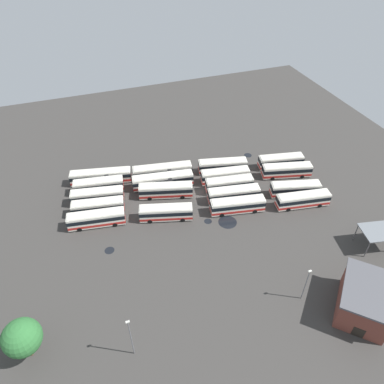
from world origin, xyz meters
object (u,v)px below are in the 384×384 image
at_px(bus_row1_slot2, 229,184).
at_px(bus_row2_slot1, 163,180).
at_px(bus_row2_slot4, 166,212).
at_px(maintenance_shelter, 381,232).
at_px(bus_row1_slot0, 223,166).
at_px(bus_row1_slot1, 225,175).
at_px(bus_row0_slot4, 303,200).
at_px(lamp_post_far_corner, 306,284).
at_px(bus_row3_slot4, 96,219).
at_px(bus_row0_slot1, 287,170).
at_px(bus_row1_slot3, 234,194).
at_px(bus_row0_slot3, 295,189).
at_px(bus_row3_slot1, 99,185).
at_px(bus_row0_slot0, 281,161).
at_px(bus_row2_slot2, 166,190).
at_px(depot_building, 365,300).
at_px(bus_row2_slot0, 163,171).
at_px(bus_row1_slot4, 237,205).
at_px(tree_south_edge, 22,338).
at_px(bus_row3_slot0, 101,176).
at_px(lamp_post_mid_lot, 131,337).
at_px(bus_row3_slot2, 97,196).
at_px(bus_row3_slot3, 98,207).

distance_m(bus_row1_slot2, bus_row2_slot1, 15.44).
distance_m(bus_row2_slot4, maintenance_shelter, 42.35).
distance_m(bus_row2_slot1, bus_row2_slot4, 11.02).
xyz_separation_m(bus_row1_slot0, bus_row1_slot1, (1.00, 3.82, -0.00)).
bearing_deg(bus_row0_slot4, bus_row1_slot2, -38.63).
bearing_deg(lamp_post_far_corner, maintenance_shelter, -164.97).
relative_size(bus_row2_slot4, bus_row3_slot4, 0.96).
xyz_separation_m(bus_row0_slot1, bus_row1_slot3, (15.82, 3.78, -0.00)).
bearing_deg(bus_row2_slot4, bus_row1_slot0, -147.43).
relative_size(bus_row0_slot3, bus_row1_slot0, 0.95).
bearing_deg(bus_row3_slot1, bus_row1_slot3, 154.81).
bearing_deg(bus_row1_slot1, bus_row3_slot4, 8.47).
distance_m(bus_row0_slot0, bus_row2_slot1, 30.01).
relative_size(bus_row2_slot1, bus_row2_slot2, 1.17).
relative_size(bus_row0_slot0, depot_building, 0.87).
distance_m(bus_row1_slot0, maintenance_shelter, 37.67).
distance_m(bus_row1_slot1, bus_row2_slot0, 15.06).
relative_size(bus_row1_slot4, lamp_post_far_corner, 1.60).
bearing_deg(bus_row1_slot0, bus_row1_slot3, 79.86).
relative_size(bus_row0_slot1, bus_row1_slot1, 1.03).
bearing_deg(bus_row1_slot0, tree_south_edge, 35.90).
height_order(bus_row3_slot1, bus_row3_slot4, same).
xyz_separation_m(bus_row2_slot2, bus_row2_slot4, (2.02, 7.04, -0.00)).
relative_size(bus_row0_slot4, depot_building, 0.92).
bearing_deg(bus_row1_slot0, bus_row3_slot4, 14.76).
bearing_deg(bus_row3_slot4, bus_row3_slot1, -100.81).
distance_m(bus_row2_slot2, maintenance_shelter, 44.69).
relative_size(bus_row1_slot0, bus_row2_slot4, 1.06).
xyz_separation_m(bus_row1_slot1, bus_row2_slot4, (16.88, 7.61, -0.00)).
distance_m(bus_row1_slot4, bus_row2_slot4, 15.49).
bearing_deg(bus_row1_slot4, bus_row0_slot0, -146.64).
bearing_deg(bus_row3_slot1, bus_row3_slot0, -107.94).
distance_m(bus_row1_slot0, bus_row2_slot4, 21.22).
distance_m(bus_row1_slot0, lamp_post_far_corner, 38.15).
relative_size(bus_row1_slot0, tree_south_edge, 1.54).
relative_size(bus_row0_slot1, bus_row2_slot0, 0.85).
bearing_deg(lamp_post_far_corner, bus_row1_slot3, -89.13).
relative_size(bus_row1_slot1, bus_row2_slot0, 0.82).
distance_m(bus_row0_slot0, bus_row2_slot0, 29.61).
height_order(depot_building, lamp_post_mid_lot, lamp_post_mid_lot).
xyz_separation_m(bus_row2_slot4, lamp_post_mid_lot, (12.86, 26.49, 3.18)).
xyz_separation_m(bus_row0_slot0, bus_row3_slot0, (43.36, -8.80, 0.00)).
distance_m(bus_row1_slot2, bus_row3_slot2, 29.92).
xyz_separation_m(bus_row1_slot2, bus_row2_slot1, (14.02, -6.46, 0.00)).
height_order(bus_row0_slot3, maintenance_shelter, maintenance_shelter).
bearing_deg(bus_row1_slot2, bus_row2_slot4, 14.54).
bearing_deg(bus_row2_slot1, tree_south_edge, 47.02).
xyz_separation_m(bus_row1_slot2, bus_row3_slot1, (28.52, -9.58, 0.00)).
relative_size(bus_row3_slot2, bus_row3_slot3, 1.04).
xyz_separation_m(bus_row1_slot1, bus_row3_slot3, (30.14, 1.05, -0.00)).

